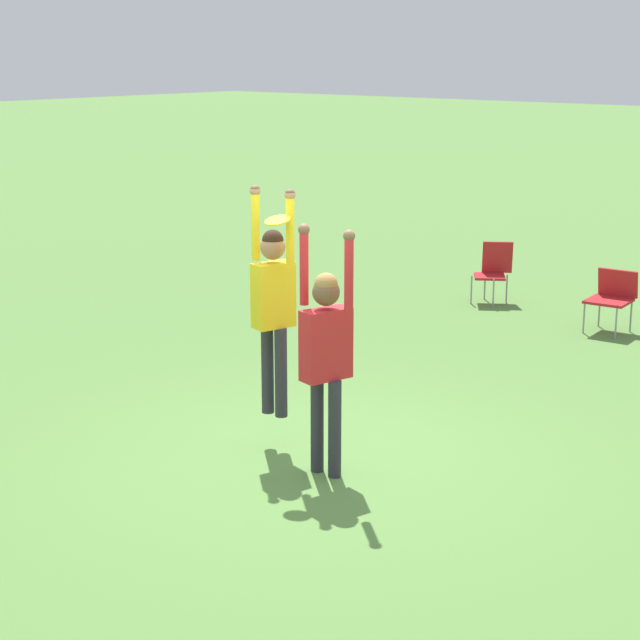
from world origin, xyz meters
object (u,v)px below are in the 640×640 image
object	(u,v)px
frisbee	(278,220)
camping_chair_1	(612,295)
person_jumping	(273,296)
person_defending	(326,345)
camping_chair_0	(493,268)

from	to	relation	value
frisbee	camping_chair_1	size ratio (longest dim) A/B	0.28
camping_chair_1	frisbee	bearing A→B (deg)	81.29
person_jumping	frisbee	bearing A→B (deg)	-113.81
person_jumping	person_defending	bearing A→B (deg)	-90.00
camping_chair_0	person_defending	bearing A→B (deg)	74.50
person_jumping	frisbee	size ratio (longest dim) A/B	9.31
person_jumping	camping_chair_1	world-z (taller)	person_jumping
person_defending	camping_chair_1	size ratio (longest dim) A/B	2.72
camping_chair_0	frisbee	bearing A→B (deg)	69.98
person_defending	camping_chair_1	xyz separation A→B (m)	(-0.23, 6.36, -0.71)
camping_chair_1	camping_chair_0	bearing A→B (deg)	-16.95
camping_chair_1	person_defending	bearing A→B (deg)	86.65
camping_chair_1	person_jumping	bearing A→B (deg)	79.11
person_defending	camping_chair_0	world-z (taller)	person_defending
person_jumping	person_defending	world-z (taller)	person_jumping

